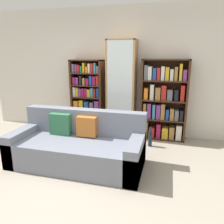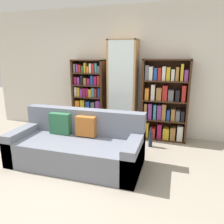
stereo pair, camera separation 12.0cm
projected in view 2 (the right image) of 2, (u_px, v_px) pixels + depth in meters
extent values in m
plane|color=gray|center=(70.00, 185.00, 2.96)|extent=(16.00, 16.00, 0.00)
cube|color=beige|center=(117.00, 72.00, 4.77)|extent=(6.21, 0.06, 2.70)
cube|color=slate|center=(76.00, 152.00, 3.49)|extent=(2.09, 0.91, 0.41)
cube|color=slate|center=(84.00, 121.00, 3.71)|extent=(2.09, 0.20, 0.42)
cube|color=slate|center=(26.00, 142.00, 3.74)|extent=(0.20, 0.91, 0.53)
cube|color=slate|center=(134.00, 157.00, 3.21)|extent=(0.20, 0.91, 0.53)
cube|color=#2D6B47|center=(60.00, 124.00, 3.67)|extent=(0.36, 0.12, 0.36)
cube|color=#B76628|center=(86.00, 126.00, 3.54)|extent=(0.32, 0.12, 0.32)
cube|color=#3D2314|center=(75.00, 96.00, 4.97)|extent=(0.04, 0.32, 1.62)
cube|color=#3D2314|center=(103.00, 98.00, 4.78)|extent=(0.04, 0.32, 1.62)
cube|color=#3D2314|center=(88.00, 60.00, 4.67)|extent=(0.71, 0.32, 0.02)
cube|color=#3D2314|center=(90.00, 130.00, 5.08)|extent=(0.71, 0.32, 0.02)
cube|color=#3D2314|center=(92.00, 96.00, 5.02)|extent=(0.71, 0.01, 1.62)
cube|color=#3D2314|center=(90.00, 119.00, 5.01)|extent=(0.63, 0.32, 0.02)
cube|color=#3D2314|center=(89.00, 108.00, 4.94)|extent=(0.63, 0.32, 0.02)
cube|color=#3D2314|center=(89.00, 97.00, 4.88)|extent=(0.63, 0.32, 0.02)
cube|color=#3D2314|center=(89.00, 85.00, 4.81)|extent=(0.63, 0.32, 0.02)
cube|color=#3D2314|center=(88.00, 73.00, 4.74)|extent=(0.63, 0.32, 0.02)
cube|color=black|center=(79.00, 126.00, 5.12)|extent=(0.08, 0.24, 0.17)
cube|color=#7A3384|center=(83.00, 126.00, 5.09)|extent=(0.07, 0.24, 0.17)
cube|color=gold|center=(86.00, 126.00, 5.07)|extent=(0.07, 0.24, 0.18)
cube|color=#8E1947|center=(90.00, 126.00, 5.04)|extent=(0.08, 0.24, 0.18)
cube|color=#5B5B60|center=(93.00, 127.00, 5.02)|extent=(0.06, 0.24, 0.19)
cube|color=beige|center=(97.00, 127.00, 5.00)|extent=(0.06, 0.24, 0.17)
cube|color=#7A3384|center=(101.00, 127.00, 4.97)|extent=(0.06, 0.24, 0.20)
cube|color=gold|center=(78.00, 115.00, 5.06)|extent=(0.05, 0.24, 0.15)
cube|color=#7A3384|center=(81.00, 115.00, 5.04)|extent=(0.05, 0.24, 0.13)
cube|color=#237038|center=(84.00, 115.00, 5.01)|extent=(0.05, 0.24, 0.18)
cube|color=gold|center=(87.00, 115.00, 5.00)|extent=(0.05, 0.24, 0.16)
cube|color=teal|center=(90.00, 115.00, 4.98)|extent=(0.05, 0.24, 0.16)
cube|color=#237038|center=(92.00, 116.00, 4.96)|extent=(0.04, 0.24, 0.14)
cube|color=#237038|center=(95.00, 115.00, 4.93)|extent=(0.04, 0.24, 0.20)
cube|color=#8E1947|center=(98.00, 116.00, 4.92)|extent=(0.05, 0.24, 0.15)
cube|color=orange|center=(101.00, 116.00, 4.90)|extent=(0.05, 0.24, 0.18)
cube|color=orange|center=(79.00, 103.00, 4.98)|extent=(0.10, 0.24, 0.17)
cube|color=gold|center=(84.00, 103.00, 4.94)|extent=(0.09, 0.24, 0.18)
cube|color=#1E4293|center=(89.00, 104.00, 4.91)|extent=(0.09, 0.24, 0.16)
cube|color=#5B5B60|center=(94.00, 105.00, 4.88)|extent=(0.08, 0.24, 0.15)
cube|color=#7A3384|center=(99.00, 104.00, 4.84)|extent=(0.10, 0.24, 0.19)
cube|color=beige|center=(78.00, 91.00, 4.92)|extent=(0.05, 0.24, 0.21)
cube|color=gold|center=(80.00, 91.00, 4.90)|extent=(0.06, 0.24, 0.20)
cube|color=#7A3384|center=(83.00, 92.00, 4.88)|extent=(0.06, 0.24, 0.18)
cube|color=#8E1947|center=(86.00, 92.00, 4.86)|extent=(0.05, 0.24, 0.19)
cube|color=#8E1947|center=(89.00, 92.00, 4.84)|extent=(0.06, 0.24, 0.19)
cube|color=gold|center=(92.00, 93.00, 4.82)|extent=(0.06, 0.24, 0.17)
cube|color=teal|center=(95.00, 92.00, 4.80)|extent=(0.06, 0.24, 0.20)
cube|color=#AD231E|center=(97.00, 92.00, 4.78)|extent=(0.04, 0.24, 0.19)
cube|color=#1E4293|center=(100.00, 92.00, 4.76)|extent=(0.05, 0.24, 0.20)
cube|color=#8E1947|center=(77.00, 80.00, 4.85)|extent=(0.06, 0.24, 0.16)
cube|color=#7A3384|center=(80.00, 81.00, 4.83)|extent=(0.05, 0.24, 0.16)
cube|color=black|center=(84.00, 80.00, 4.81)|extent=(0.05, 0.24, 0.20)
cube|color=olive|center=(87.00, 81.00, 4.79)|extent=(0.05, 0.24, 0.15)
cube|color=#8E1947|center=(90.00, 81.00, 4.77)|extent=(0.07, 0.24, 0.14)
cube|color=#1E4293|center=(93.00, 80.00, 4.74)|extent=(0.05, 0.24, 0.20)
cube|color=#8E1947|center=(97.00, 81.00, 4.72)|extent=(0.06, 0.24, 0.19)
cube|color=#AD231E|center=(100.00, 80.00, 4.70)|extent=(0.06, 0.24, 0.21)
cube|color=#5B5B60|center=(77.00, 68.00, 4.79)|extent=(0.05, 0.24, 0.18)
cube|color=#7A3384|center=(79.00, 68.00, 4.77)|extent=(0.04, 0.24, 0.17)
cube|color=#AD231E|center=(82.00, 69.00, 4.76)|extent=(0.05, 0.24, 0.16)
cube|color=#237038|center=(84.00, 69.00, 4.74)|extent=(0.04, 0.24, 0.14)
cube|color=gold|center=(87.00, 68.00, 4.72)|extent=(0.04, 0.24, 0.21)
cube|color=orange|center=(89.00, 69.00, 4.71)|extent=(0.04, 0.24, 0.13)
cube|color=beige|center=(92.00, 68.00, 4.68)|extent=(0.04, 0.24, 0.20)
cube|color=#AD231E|center=(95.00, 68.00, 4.66)|extent=(0.05, 0.24, 0.19)
cube|color=teal|center=(98.00, 68.00, 4.65)|extent=(0.04, 0.24, 0.20)
cube|color=#5B5B60|center=(100.00, 69.00, 4.63)|extent=(0.05, 0.24, 0.15)
cube|color=#AD7F4C|center=(110.00, 89.00, 4.67)|extent=(0.04, 0.36, 2.02)
cube|color=#AD7F4C|center=(135.00, 90.00, 4.51)|extent=(0.04, 0.36, 2.02)
cube|color=#AD7F4C|center=(123.00, 40.00, 4.34)|extent=(0.59, 0.36, 0.02)
cube|color=#AD7F4C|center=(122.00, 134.00, 4.84)|extent=(0.59, 0.36, 0.02)
cube|color=#AD7F4C|center=(125.00, 88.00, 4.75)|extent=(0.59, 0.01, 2.02)
cube|color=silver|center=(120.00, 91.00, 4.43)|extent=(0.51, 0.01, 1.99)
cube|color=#AD7F4C|center=(122.00, 117.00, 4.74)|extent=(0.51, 0.32, 0.02)
cube|color=#AD7F4C|center=(122.00, 99.00, 4.64)|extent=(0.51, 0.32, 0.02)
cube|color=#AD7F4C|center=(123.00, 80.00, 4.54)|extent=(0.51, 0.32, 0.02)
cube|color=#AD7F4C|center=(123.00, 61.00, 4.44)|extent=(0.51, 0.32, 0.02)
cylinder|color=silver|center=(114.00, 131.00, 4.90)|extent=(0.01, 0.01, 0.08)
cone|color=silver|center=(114.00, 127.00, 4.88)|extent=(0.06, 0.06, 0.09)
cylinder|color=silver|center=(117.00, 131.00, 4.88)|extent=(0.01, 0.01, 0.08)
cone|color=silver|center=(117.00, 128.00, 4.86)|extent=(0.06, 0.06, 0.09)
cylinder|color=silver|center=(120.00, 132.00, 4.84)|extent=(0.01, 0.01, 0.08)
cone|color=silver|center=(120.00, 128.00, 4.82)|extent=(0.06, 0.06, 0.09)
cylinder|color=silver|center=(124.00, 132.00, 4.83)|extent=(0.01, 0.01, 0.08)
cone|color=silver|center=(124.00, 128.00, 4.81)|extent=(0.06, 0.06, 0.09)
cylinder|color=silver|center=(127.00, 133.00, 4.79)|extent=(0.01, 0.01, 0.08)
cone|color=silver|center=(127.00, 129.00, 4.77)|extent=(0.06, 0.06, 0.09)
cylinder|color=silver|center=(131.00, 133.00, 4.78)|extent=(0.01, 0.01, 0.08)
cone|color=silver|center=(131.00, 129.00, 4.76)|extent=(0.06, 0.06, 0.09)
cylinder|color=silver|center=(114.00, 114.00, 4.79)|extent=(0.01, 0.01, 0.07)
cone|color=silver|center=(114.00, 110.00, 4.77)|extent=(0.06, 0.06, 0.08)
cylinder|color=silver|center=(117.00, 114.00, 4.74)|extent=(0.01, 0.01, 0.07)
cone|color=silver|center=(117.00, 111.00, 4.73)|extent=(0.06, 0.06, 0.08)
cylinder|color=silver|center=(120.00, 114.00, 4.73)|extent=(0.01, 0.01, 0.07)
cone|color=silver|center=(120.00, 111.00, 4.71)|extent=(0.06, 0.06, 0.08)
cylinder|color=silver|center=(124.00, 115.00, 4.73)|extent=(0.01, 0.01, 0.07)
cone|color=silver|center=(124.00, 111.00, 4.71)|extent=(0.06, 0.06, 0.08)
cylinder|color=silver|center=(128.00, 115.00, 4.70)|extent=(0.01, 0.01, 0.07)
cone|color=silver|center=(128.00, 111.00, 4.68)|extent=(0.06, 0.06, 0.08)
cylinder|color=silver|center=(131.00, 115.00, 4.67)|extent=(0.01, 0.01, 0.07)
cone|color=silver|center=(131.00, 112.00, 4.65)|extent=(0.06, 0.06, 0.08)
cylinder|color=silver|center=(114.00, 96.00, 4.68)|extent=(0.01, 0.01, 0.07)
cone|color=silver|center=(114.00, 92.00, 4.66)|extent=(0.07, 0.07, 0.09)
cylinder|color=silver|center=(118.00, 96.00, 4.66)|extent=(0.01, 0.01, 0.07)
cone|color=silver|center=(118.00, 92.00, 4.64)|extent=(0.07, 0.07, 0.09)
cylinder|color=silver|center=(122.00, 96.00, 4.63)|extent=(0.01, 0.01, 0.07)
cone|color=silver|center=(123.00, 93.00, 4.61)|extent=(0.07, 0.07, 0.09)
cylinder|color=silver|center=(127.00, 97.00, 4.58)|extent=(0.01, 0.01, 0.07)
cone|color=silver|center=(127.00, 93.00, 4.56)|extent=(0.07, 0.07, 0.09)
cylinder|color=silver|center=(131.00, 97.00, 4.59)|extent=(0.01, 0.01, 0.07)
cone|color=silver|center=(131.00, 93.00, 4.57)|extent=(0.07, 0.07, 0.09)
cylinder|color=silver|center=(115.00, 78.00, 4.59)|extent=(0.01, 0.01, 0.07)
cone|color=silver|center=(115.00, 74.00, 4.57)|extent=(0.08, 0.08, 0.08)
cylinder|color=silver|center=(120.00, 78.00, 4.53)|extent=(0.01, 0.01, 0.07)
cone|color=silver|center=(120.00, 74.00, 4.52)|extent=(0.08, 0.08, 0.08)
cylinder|color=silver|center=(125.00, 78.00, 4.49)|extent=(0.01, 0.01, 0.07)
cone|color=silver|center=(125.00, 74.00, 4.47)|extent=(0.08, 0.08, 0.08)
cylinder|color=silver|center=(131.00, 78.00, 4.48)|extent=(0.01, 0.01, 0.07)
cone|color=silver|center=(131.00, 74.00, 4.46)|extent=(0.08, 0.08, 0.08)
cylinder|color=silver|center=(114.00, 58.00, 4.49)|extent=(0.01, 0.01, 0.09)
cone|color=silver|center=(114.00, 53.00, 4.47)|extent=(0.07, 0.07, 0.11)
cylinder|color=silver|center=(119.00, 58.00, 4.46)|extent=(0.01, 0.01, 0.09)
cone|color=silver|center=(119.00, 53.00, 4.44)|extent=(0.07, 0.07, 0.11)
cylinder|color=silver|center=(123.00, 58.00, 4.44)|extent=(0.01, 0.01, 0.09)
cone|color=silver|center=(123.00, 53.00, 4.42)|extent=(0.07, 0.07, 0.11)
cylinder|color=silver|center=(127.00, 58.00, 4.40)|extent=(0.01, 0.01, 0.09)
cone|color=silver|center=(128.00, 53.00, 4.37)|extent=(0.07, 0.07, 0.11)
cylinder|color=silver|center=(132.00, 58.00, 4.37)|extent=(0.01, 0.01, 0.09)
cone|color=silver|center=(132.00, 53.00, 4.34)|extent=(0.07, 0.07, 0.11)
cube|color=#3D2314|center=(143.00, 99.00, 4.53)|extent=(0.04, 0.32, 1.64)
cube|color=#3D2314|center=(188.00, 102.00, 4.28)|extent=(0.04, 0.32, 1.64)
cube|color=#3D2314|center=(167.00, 60.00, 4.20)|extent=(0.92, 0.32, 0.02)
cube|color=#3D2314|center=(162.00, 138.00, 4.61)|extent=(0.92, 0.32, 0.02)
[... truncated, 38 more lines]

